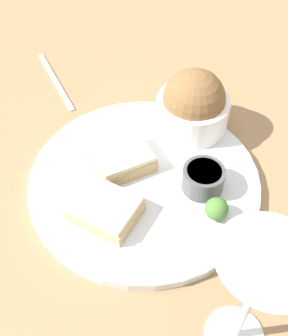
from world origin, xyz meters
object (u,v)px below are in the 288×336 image
object	(u,v)px
sauce_ramekin	(203,178)
cheese_toast_far	(122,158)
salad_bowl	(193,105)
fork	(55,80)
wine_glass	(258,283)
cheese_toast_near	(105,209)

from	to	relation	value
sauce_ramekin	cheese_toast_far	size ratio (longest dim) A/B	0.57
sauce_ramekin	cheese_toast_far	xyz separation A→B (m)	(-0.10, 0.05, -0.01)
salad_bowl	fork	distance (m)	0.26
fork	salad_bowl	bearing A→B (deg)	-33.19
salad_bowl	sauce_ramekin	world-z (taller)	salad_bowl
fork	cheese_toast_far	bearing A→B (deg)	-63.19
sauce_ramekin	wine_glass	world-z (taller)	wine_glass
salad_bowl	wine_glass	bearing A→B (deg)	-89.99
salad_bowl	fork	size ratio (longest dim) A/B	0.66
sauce_ramekin	wine_glass	distance (m)	0.21
sauce_ramekin	fork	xyz separation A→B (m)	(-0.21, 0.26, -0.03)
sauce_ramekin	fork	distance (m)	0.34
cheese_toast_near	salad_bowl	bearing A→B (deg)	49.38
salad_bowl	cheese_toast_far	distance (m)	0.13
sauce_ramekin	cheese_toast_far	bearing A→B (deg)	154.82
sauce_ramekin	fork	size ratio (longest dim) A/B	0.34
cheese_toast_far	wine_glass	world-z (taller)	wine_glass
salad_bowl	sauce_ramekin	bearing A→B (deg)	-91.74
sauce_ramekin	cheese_toast_near	distance (m)	0.13
wine_glass	fork	distance (m)	0.51
cheese_toast_near	wine_glass	xyz separation A→B (m)	(0.13, -0.16, 0.10)
cheese_toast_far	fork	world-z (taller)	cheese_toast_far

